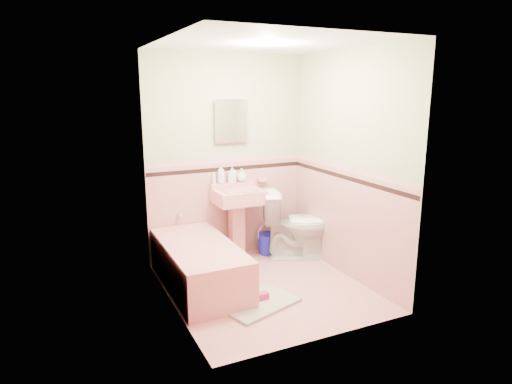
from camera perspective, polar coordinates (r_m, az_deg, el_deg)
name	(u,v)px	position (r m, az deg, el deg)	size (l,w,h in m)	color
floor	(266,288)	(4.88, 1.27, -12.12)	(2.20, 2.20, 0.00)	#D88F8D
ceiling	(267,43)	(4.45, 1.44, 18.51)	(2.20, 2.20, 0.00)	white
wall_back	(227,158)	(5.49, -3.78, 4.34)	(2.50, 2.50, 0.00)	beige
wall_front	(328,196)	(3.57, 9.24, -0.47)	(2.50, 2.50, 0.00)	beige
wall_left	(169,181)	(4.16, -11.08, 1.36)	(2.50, 2.50, 0.00)	beige
wall_right	(348,166)	(5.02, 11.64, 3.29)	(2.50, 2.50, 0.00)	beige
wainscot_back	(228,210)	(5.62, -3.63, -2.25)	(2.00, 2.00, 0.00)	#DB9593
wainscot_front	(325,272)	(3.78, 8.77, -10.06)	(2.00, 2.00, 0.00)	#DB9593
wainscot_left	(173,248)	(4.34, -10.56, -7.07)	(2.20, 2.20, 0.00)	#DB9593
wainscot_right	(344,223)	(5.16, 11.21, -3.86)	(2.20, 2.20, 0.00)	#DB9593
accent_back	(227,169)	(5.50, -3.69, 2.97)	(2.00, 2.00, 0.00)	black
accent_front	(327,211)	(3.62, 9.00, -2.41)	(2.00, 2.00, 0.00)	black
accent_left	(171,195)	(4.19, -10.77, -0.36)	(2.20, 2.20, 0.00)	black
accent_right	(346,178)	(5.03, 11.41, 1.82)	(2.20, 2.20, 0.00)	black
cap_back	(227,161)	(5.48, -3.70, 4.00)	(2.00, 2.00, 0.00)	pink
cap_front	(327,199)	(3.59, 9.06, -0.87)	(2.00, 2.00, 0.00)	pink
cap_left	(171,184)	(4.17, -10.82, 0.97)	(2.20, 2.20, 0.00)	pink
cap_right	(346,169)	(5.01, 11.46, 2.94)	(2.20, 2.20, 0.00)	pink
bathtub	(199,267)	(4.86, -7.24, -9.46)	(0.70, 1.50, 0.45)	#D38583
tub_faucet	(180,214)	(5.38, -9.74, -2.75)	(0.04, 0.04, 0.12)	silver
sink	(239,226)	(5.47, -2.24, -4.30)	(0.57, 0.48, 0.89)	#D38583
sink_faucet	(234,183)	(5.47, -2.86, 1.13)	(0.02, 0.02, 0.10)	silver
medicine_cabinet	(231,121)	(5.44, -3.23, 9.03)	(0.40, 0.04, 0.50)	white
soap_dish	(262,180)	(5.69, 0.82, 1.60)	(0.12, 0.07, 0.04)	#D38583
soap_bottle_left	(221,174)	(5.43, -4.50, 2.33)	(0.09, 0.09, 0.23)	#B2B2B2
soap_bottle_mid	(232,174)	(5.49, -3.06, 2.35)	(0.10, 0.10, 0.21)	#B2B2B2
soap_bottle_right	(242,175)	(5.54, -1.84, 2.20)	(0.13, 0.13, 0.16)	#B2B2B2
tube	(214,179)	(5.41, -5.41, 1.66)	(0.04, 0.04, 0.12)	white
toilet	(297,224)	(5.61, 5.30, -4.12)	(0.48, 0.84, 0.86)	white
bucket	(267,244)	(5.78, 1.46, -6.62)	(0.27, 0.27, 0.27)	#161AB7
bath_mat	(258,303)	(4.53, 0.28, -14.01)	(0.74, 0.50, 0.03)	#969F85
shoe	(261,296)	(4.55, 0.60, -13.19)	(0.16, 0.07, 0.06)	#BF1E59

